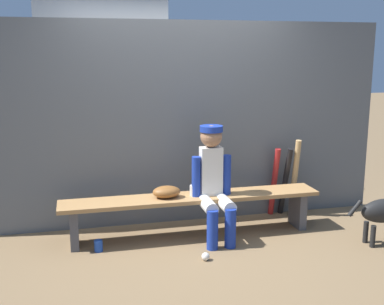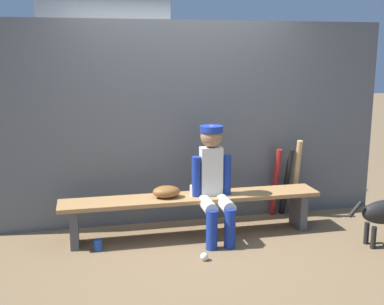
{
  "view_description": "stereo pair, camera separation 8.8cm",
  "coord_description": "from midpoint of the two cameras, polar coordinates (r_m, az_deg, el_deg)",
  "views": [
    {
      "loc": [
        -1.11,
        -4.55,
        1.87
      ],
      "look_at": [
        0.0,
        0.0,
        0.88
      ],
      "focal_mm": 44.99,
      "sensor_mm": 36.0,
      "label": 1
    },
    {
      "loc": [
        -1.03,
        -4.57,
        1.87
      ],
      "look_at": [
        0.0,
        0.0,
        0.88
      ],
      "focal_mm": 44.99,
      "sensor_mm": 36.0,
      "label": 2
    }
  ],
  "objects": [
    {
      "name": "chainlink_fence",
      "position": [
        5.22,
        -0.69,
        3.4
      ],
      "size": [
        4.58,
        0.03,
        2.19
      ],
      "primitive_type": "cube",
      "color": "#595E63",
      "rests_on": "ground_plane"
    },
    {
      "name": "cup_on_ground",
      "position": [
        4.75,
        -10.55,
        -10.75
      ],
      "size": [
        0.08,
        0.08,
        0.11
      ],
      "primitive_type": "cylinder",
      "color": "#1E47AD",
      "rests_on": "ground_plane"
    },
    {
      "name": "bat_aluminum_red",
      "position": [
        5.59,
        10.32,
        -3.5
      ],
      "size": [
        0.09,
        0.19,
        0.8
      ],
      "primitive_type": "cylinder",
      "rotation": [
        0.15,
        0.0,
        0.13
      ],
      "color": "#B22323",
      "rests_on": "ground_plane"
    },
    {
      "name": "scoreboard",
      "position": [
        6.15,
        -9.4,
        16.34
      ],
      "size": [
        1.89,
        0.27,
        3.44
      ],
      "color": "#3F3F42",
      "rests_on": "ground_plane"
    },
    {
      "name": "player_seated",
      "position": [
        4.8,
        3.12,
        -3.21
      ],
      "size": [
        0.41,
        0.55,
        1.14
      ],
      "color": "silver",
      "rests_on": "ground_plane"
    },
    {
      "name": "bat_aluminum_black",
      "position": [
        5.61,
        11.59,
        -3.44
      ],
      "size": [
        0.08,
        0.25,
        0.81
      ],
      "primitive_type": "cylinder",
      "rotation": [
        0.23,
        0.0,
        0.07
      ],
      "color": "black",
      "rests_on": "ground_plane"
    },
    {
      "name": "dugout_bench",
      "position": [
        4.93,
        0.51,
        -6.14
      ],
      "size": [
        2.66,
        0.36,
        0.43
      ],
      "color": "#AD7F4C",
      "rests_on": "ground_plane"
    },
    {
      "name": "bat_wood_tan",
      "position": [
        5.59,
        12.67,
        -3.05
      ],
      "size": [
        0.07,
        0.18,
        0.9
      ],
      "primitive_type": "cylinder",
      "rotation": [
        0.13,
        0.0,
        0.04
      ],
      "color": "tan",
      "rests_on": "ground_plane"
    },
    {
      "name": "ground_plane",
      "position": [
        5.04,
        0.51,
        -9.82
      ],
      "size": [
        30.0,
        30.0,
        0.0
      ],
      "primitive_type": "plane",
      "color": "brown"
    },
    {
      "name": "baseball",
      "position": [
        4.48,
        2.05,
        -12.23
      ],
      "size": [
        0.07,
        0.07,
        0.07
      ],
      "primitive_type": "sphere",
      "color": "white",
      "rests_on": "ground_plane"
    },
    {
      "name": "cup_on_bench",
      "position": [
        4.89,
        0.73,
        -4.54
      ],
      "size": [
        0.08,
        0.08,
        0.11
      ],
      "primitive_type": "cylinder",
      "color": "silver",
      "rests_on": "dugout_bench"
    },
    {
      "name": "baseball_glove",
      "position": [
        4.83,
        -2.52,
        -4.67
      ],
      "size": [
        0.28,
        0.2,
        0.12
      ],
      "primitive_type": "ellipsoid",
      "color": "brown",
      "rests_on": "dugout_bench"
    }
  ]
}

